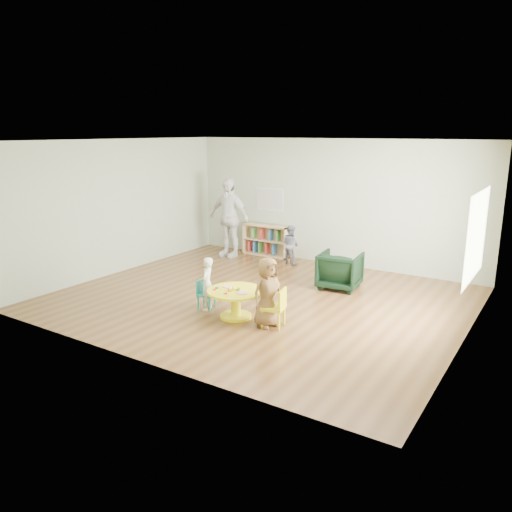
# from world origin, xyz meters

# --- Properties ---
(room) EXTENTS (7.10, 7.00, 2.80)m
(room) POSITION_xyz_m (0.01, 0.00, 1.89)
(room) COLOR brown
(room) RESTS_ON ground
(activity_table) EXTENTS (0.93, 0.93, 0.51)m
(activity_table) POSITION_xyz_m (0.17, -1.01, 0.32)
(activity_table) COLOR yellow
(activity_table) RESTS_ON ground
(kid_chair_left) EXTENTS (0.32, 0.32, 0.50)m
(kid_chair_left) POSITION_xyz_m (-0.53, -0.94, 0.27)
(kid_chair_left) COLOR teal
(kid_chair_left) RESTS_ON ground
(kid_chair_right) EXTENTS (0.39, 0.39, 0.62)m
(kid_chair_right) POSITION_xyz_m (0.93, -1.00, 0.33)
(kid_chair_right) COLOR yellow
(kid_chair_right) RESTS_ON ground
(bookshelf) EXTENTS (1.20, 0.30, 0.75)m
(bookshelf) POSITION_xyz_m (-1.61, 2.86, 0.37)
(bookshelf) COLOR tan
(bookshelf) RESTS_ON ground
(alphabet_poster) EXTENTS (0.74, 0.01, 0.54)m
(alphabet_poster) POSITION_xyz_m (-1.60, 2.98, 1.35)
(alphabet_poster) COLOR white
(alphabet_poster) RESTS_ON ground
(armchair) EXTENTS (0.84, 0.85, 0.71)m
(armchair) POSITION_xyz_m (0.97, 1.35, 0.35)
(armchair) COLOR black
(armchair) RESTS_ON ground
(child_left) EXTENTS (0.32, 0.39, 0.91)m
(child_left) POSITION_xyz_m (-0.45, -0.96, 0.46)
(child_left) COLOR silver
(child_left) RESTS_ON ground
(child_right) EXTENTS (0.52, 0.63, 1.10)m
(child_right) POSITION_xyz_m (0.79, -1.04, 0.55)
(child_right) COLOR #C88916
(child_right) RESTS_ON ground
(toddler) EXTENTS (0.51, 0.44, 0.89)m
(toddler) POSITION_xyz_m (-0.72, 2.45, 0.45)
(toddler) COLOR #161B38
(toddler) RESTS_ON ground
(adult_caretaker) EXTENTS (1.13, 0.50, 1.89)m
(adult_caretaker) POSITION_xyz_m (-2.30, 2.26, 0.95)
(adult_caretaker) COLOR white
(adult_caretaker) RESTS_ON ground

